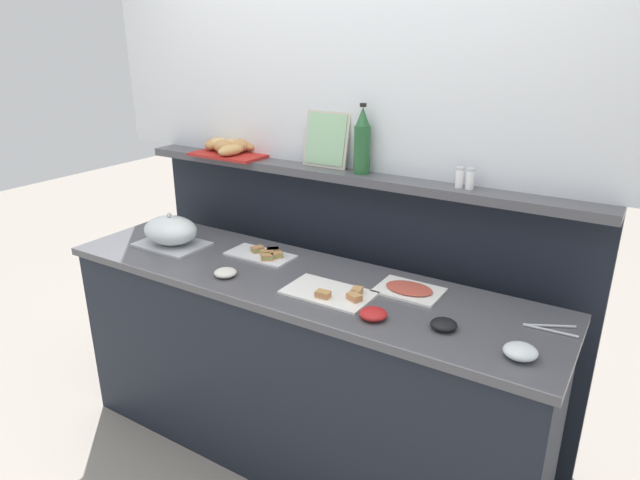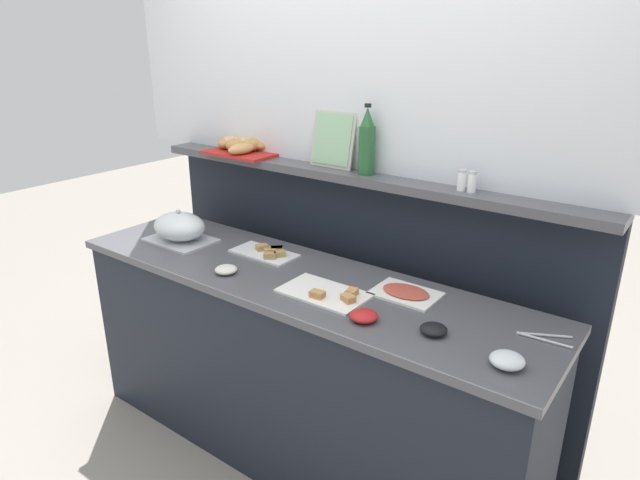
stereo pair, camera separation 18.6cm
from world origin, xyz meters
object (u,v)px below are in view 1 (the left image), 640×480
(sandwich_platter_front, at_px, (331,293))
(serving_cloche, at_px, (171,232))
(pepper_shaker, at_px, (470,179))
(sandwich_platter_rear, at_px, (264,254))
(condiment_bowl_dark, at_px, (225,273))
(glass_bowl_medium, at_px, (167,222))
(wine_bottle_green, at_px, (362,142))
(cold_cuts_platter, at_px, (409,290))
(condiment_bowl_cream, at_px, (373,314))
(salt_shaker, at_px, (460,177))
(glass_bowl_large, at_px, (520,352))
(serving_tongs, at_px, (549,328))
(bread_basket, at_px, (230,148))
(framed_picture, at_px, (326,139))
(condiment_bowl_teal, at_px, (444,324))

(sandwich_platter_front, xyz_separation_m, serving_cloche, (-0.96, 0.06, 0.06))
(serving_cloche, relative_size, pepper_shaker, 3.91)
(sandwich_platter_rear, distance_m, condiment_bowl_dark, 0.27)
(glass_bowl_medium, height_order, wine_bottle_green, wine_bottle_green)
(sandwich_platter_rear, xyz_separation_m, wine_bottle_green, (0.35, 0.30, 0.52))
(serving_cloche, bearing_deg, sandwich_platter_front, -3.54)
(cold_cuts_platter, relative_size, condiment_bowl_cream, 2.51)
(glass_bowl_medium, bearing_deg, sandwich_platter_rear, -5.87)
(sandwich_platter_rear, relative_size, cold_cuts_platter, 1.23)
(cold_cuts_platter, xyz_separation_m, salt_shaker, (0.08, 0.28, 0.42))
(glass_bowl_large, relative_size, condiment_bowl_cream, 1.06)
(serving_tongs, xyz_separation_m, bread_basket, (-1.72, 0.32, 0.42))
(glass_bowl_large, xyz_separation_m, condiment_bowl_cream, (-0.53, -0.01, -0.00))
(serving_cloche, height_order, condiment_bowl_cream, serving_cloche)
(sandwich_platter_front, relative_size, serving_tongs, 1.92)
(sandwich_platter_front, relative_size, cold_cuts_platter, 1.36)
(serving_tongs, xyz_separation_m, wine_bottle_green, (-0.93, 0.31, 0.53))
(sandwich_platter_front, relative_size, pepper_shaker, 4.12)
(glass_bowl_large, xyz_separation_m, pepper_shaker, (-0.38, 0.55, 0.41))
(glass_bowl_large, xyz_separation_m, serving_tongs, (0.04, 0.24, -0.02))
(bread_basket, bearing_deg, sandwich_platter_front, -27.94)
(sandwich_platter_front, bearing_deg, wine_bottle_green, 105.13)
(glass_bowl_medium, bearing_deg, cold_cuts_platter, -2.59)
(bread_basket, bearing_deg, glass_bowl_medium, -141.81)
(glass_bowl_medium, bearing_deg, wine_bottle_green, 11.72)
(salt_shaker, bearing_deg, serving_tongs, -32.88)
(bread_basket, bearing_deg, glass_bowl_large, -18.43)
(serving_tongs, distance_m, pepper_shaker, 0.67)
(serving_cloche, xyz_separation_m, wine_bottle_green, (0.83, 0.42, 0.46))
(sandwich_platter_front, height_order, condiment_bowl_cream, same)
(bread_basket, height_order, framed_picture, framed_picture)
(sandwich_platter_rear, xyz_separation_m, bread_basket, (-0.43, 0.30, 0.41))
(sandwich_platter_front, height_order, framed_picture, framed_picture)
(wine_bottle_green, bearing_deg, sandwich_platter_front, -74.87)
(condiment_bowl_dark, xyz_separation_m, salt_shaker, (0.82, 0.56, 0.41))
(cold_cuts_platter, height_order, glass_bowl_medium, glass_bowl_medium)
(condiment_bowl_dark, xyz_separation_m, condiment_bowl_teal, (0.97, 0.06, -0.00))
(sandwich_platter_front, distance_m, bread_basket, 1.12)
(condiment_bowl_teal, bearing_deg, sandwich_platter_front, 177.29)
(condiment_bowl_dark, xyz_separation_m, framed_picture, (0.15, 0.60, 0.50))
(sandwich_platter_front, distance_m, cold_cuts_platter, 0.32)
(condiment_bowl_cream, distance_m, wine_bottle_green, 0.85)
(condiment_bowl_dark, bearing_deg, glass_bowl_large, 0.68)
(sandwich_platter_front, bearing_deg, condiment_bowl_dark, -169.88)
(serving_tongs, bearing_deg, condiment_bowl_dark, -168.66)
(pepper_shaker, bearing_deg, cold_cuts_platter, -113.92)
(sandwich_platter_rear, distance_m, serving_cloche, 0.50)
(condiment_bowl_teal, height_order, salt_shaker, salt_shaker)
(serving_tongs, relative_size, pepper_shaker, 2.15)
(glass_bowl_medium, distance_m, condiment_bowl_cream, 1.48)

